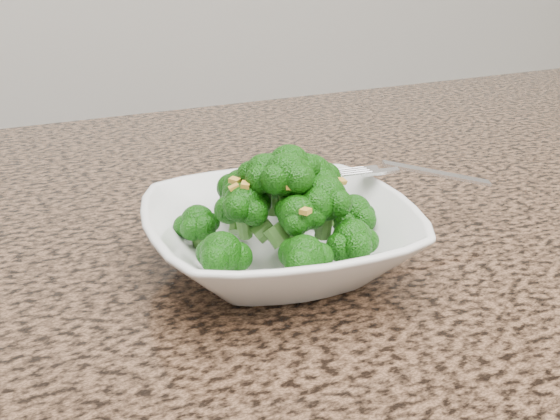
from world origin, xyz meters
name	(u,v)px	position (x,y,z in m)	size (l,w,h in m)	color
granite_counter	(403,244)	(0.00, 0.30, 0.89)	(1.64, 1.04, 0.03)	brown
bowl	(280,238)	(-0.14, 0.28, 0.93)	(0.21, 0.21, 0.05)	white
broccoli_pile	(280,167)	(-0.14, 0.28, 0.99)	(0.19, 0.19, 0.07)	#13580A
garlic_topping	(280,120)	(-0.14, 0.28, 1.02)	(0.11, 0.11, 0.01)	gold
fork	(391,171)	(-0.02, 0.30, 0.96)	(0.17, 0.03, 0.01)	silver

